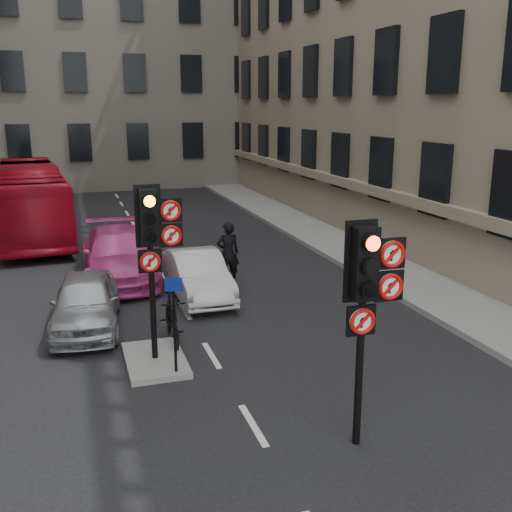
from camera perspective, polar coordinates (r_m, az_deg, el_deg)
ground at (r=8.82m, az=3.86°, el=-22.01°), size 120.00×120.00×0.00m
pavement_right at (r=21.66m, az=10.15°, el=0.34°), size 3.00×50.00×0.16m
centre_island at (r=12.77m, az=-9.58°, el=-9.73°), size 1.20×2.00×0.12m
building_far at (r=44.93m, az=-14.89°, el=19.94°), size 30.00×14.00×20.00m
signal_near at (r=9.04m, az=10.67°, el=-2.90°), size 0.91×0.40×3.58m
signal_far at (r=11.96m, az=-9.68°, el=1.95°), size 0.91×0.40×3.58m
car_silver at (r=14.82m, az=-15.92°, el=-4.23°), size 1.88×3.94×1.30m
car_white at (r=16.63m, az=-5.59°, el=-1.79°), size 1.39×3.84×1.26m
car_pink at (r=18.73m, az=-12.93°, el=0.13°), size 2.19×5.22×1.51m
bus_red at (r=25.82m, az=-20.66°, el=4.98°), size 3.28×10.57×2.90m
motorcycle at (r=13.58m, az=-8.03°, el=-5.94°), size 0.57×1.86×1.11m
motorcyclist at (r=17.71m, az=-2.68°, el=0.29°), size 0.70×0.47×1.87m
info_sign at (r=11.58m, az=-7.79°, el=-5.27°), size 0.33×0.14×1.93m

